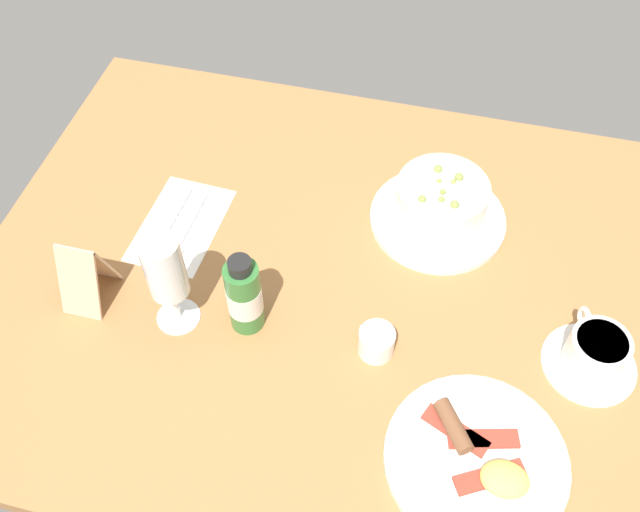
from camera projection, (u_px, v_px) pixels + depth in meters
ground_plane at (339, 288)px, 107.10cm from camera, size 110.00×84.00×3.00cm
porridge_bowl at (440, 205)px, 109.91cm from camera, size 21.51×21.51×9.05cm
cutlery_setting at (179, 226)px, 112.13cm from camera, size 12.83×19.07×0.90cm
coffee_cup at (594, 353)px, 95.04cm from camera, size 12.92×12.96×6.58cm
creamer_jug at (376, 341)px, 97.06cm from camera, size 6.04×5.01×5.05cm
wine_glass at (165, 271)px, 93.19cm from camera, size 6.27×6.27×17.24cm
sauce_bottle_green at (244, 296)px, 96.59cm from camera, size 4.94×4.94×14.31cm
breakfast_plate at (477, 459)px, 88.30cm from camera, size 23.14×23.14×3.70cm
menu_card at (84, 273)px, 100.10cm from camera, size 5.96×7.98×11.18cm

